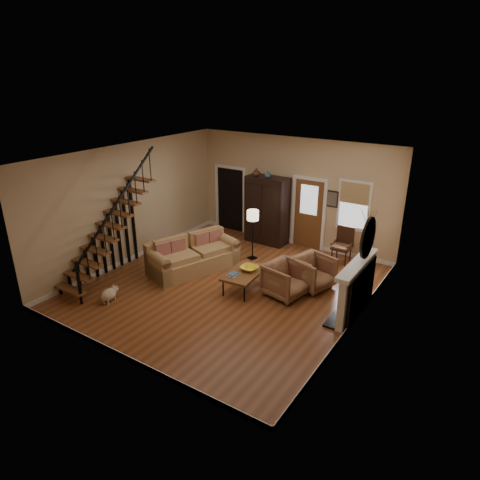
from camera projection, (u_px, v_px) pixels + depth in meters
The scene contains 15 objects.
room at pixel (251, 209), 11.84m from camera, with size 7.00×7.33×3.30m.
staircase at pixel (106, 221), 10.63m from camera, with size 0.94×2.80×3.20m, color brown, non-canonical shape.
fireplace at pixel (358, 284), 9.34m from camera, with size 0.33×1.95×2.30m.
armoire at pixel (267, 210), 13.23m from camera, with size 1.30×0.60×2.10m, color black, non-canonical shape.
vase_a at pixel (256, 172), 12.90m from camera, with size 0.24×0.24×0.25m, color #4C2619.
vase_b at pixel (268, 174), 12.70m from camera, with size 0.20×0.20×0.21m, color #334C60.
sofa at pixel (193, 255), 11.54m from camera, with size 1.04×2.40×0.89m, color #A9804D, non-canonical shape.
coffee_table at pixel (244, 281), 10.59m from camera, with size 0.72×1.24×0.48m, color brown, non-canonical shape.
bowl at pixel (249, 268), 10.57m from camera, with size 0.42×0.42×0.10m, color gold.
books at pixel (233, 274), 10.32m from camera, with size 0.23×0.31×0.06m, color beige, non-canonical shape.
armchair_left at pixel (286, 280), 10.24m from camera, with size 0.89×0.92×0.83m, color brown.
armchair_right at pixel (313, 272), 10.62m from camera, with size 0.88×0.90×0.82m, color brown.
floor_lamp at pixel (253, 235), 12.14m from camera, with size 0.34×0.34×1.46m, color black, non-canonical shape.
side_chair at pixel (342, 246), 11.98m from camera, with size 0.54×0.54×1.02m, color #341B10, non-canonical shape.
dog at pixel (109, 295), 10.03m from camera, with size 0.28×0.47×0.34m, color #CEB48D, non-canonical shape.
Camera 1 is at (5.52, -7.87, 5.10)m, focal length 32.00 mm.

